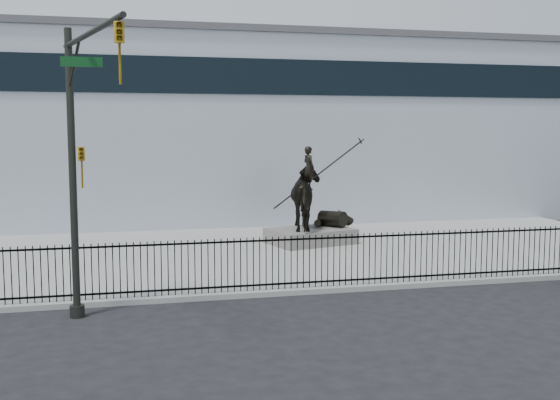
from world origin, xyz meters
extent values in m
plane|color=black|center=(0.00, 0.00, 0.00)|extent=(120.00, 120.00, 0.00)
cube|color=gray|center=(0.00, 7.00, 0.07)|extent=(30.00, 12.00, 0.15)
cube|color=silver|center=(0.00, 20.00, 4.50)|extent=(44.00, 14.00, 9.00)
cube|color=black|center=(0.00, 1.25, 0.30)|extent=(22.00, 0.05, 0.05)
cube|color=black|center=(0.00, 1.25, 1.55)|extent=(22.00, 0.05, 0.05)
cube|color=black|center=(0.00, 1.25, 0.90)|extent=(22.00, 0.03, 1.50)
cube|color=#5E5B56|center=(1.29, 8.25, 0.44)|extent=(3.60, 2.92, 0.59)
imported|color=black|center=(1.29, 8.25, 1.99)|extent=(2.71, 2.96, 2.50)
imported|color=black|center=(1.20, 8.23, 3.13)|extent=(0.56, 0.70, 1.69)
cylinder|color=black|center=(1.62, 8.34, 2.87)|extent=(3.89, 1.14, 2.54)
cylinder|color=black|center=(-7.00, 0.20, 0.15)|extent=(0.36, 0.36, 0.30)
cylinder|color=black|center=(-7.00, 0.20, 3.50)|extent=(0.18, 0.18, 7.00)
cylinder|color=black|center=(-6.40, -1.92, 6.60)|extent=(1.47, 4.84, 0.12)
imported|color=#C19115|center=(-5.80, -4.05, 5.97)|extent=(0.18, 0.22, 1.10)
imported|color=#C19115|center=(-6.78, 0.20, 3.70)|extent=(0.16, 0.20, 1.00)
cube|color=#0C3F19|center=(-6.64, -1.00, 6.10)|extent=(0.90, 0.03, 0.22)
camera|label=1|loc=(-5.74, -16.30, 4.59)|focal=42.00mm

